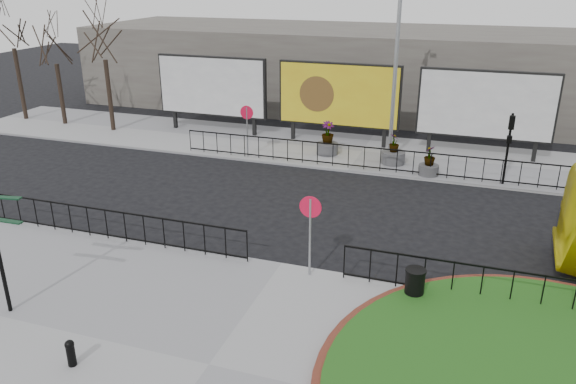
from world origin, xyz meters
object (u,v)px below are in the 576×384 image
at_px(planter_b, 393,154).
at_px(planter_c, 429,165).
at_px(planter_a, 328,142).
at_px(billboard_mid, 339,95).
at_px(litter_bin, 415,285).
at_px(bollard, 71,352).
at_px(lamp_post, 396,58).

relative_size(planter_b, planter_c, 1.07).
relative_size(planter_a, planter_b, 1.15).
xyz_separation_m(billboard_mid, planter_c, (4.94, -3.45, -2.02)).
xyz_separation_m(litter_bin, planter_a, (-5.55, 11.79, 0.13)).
distance_m(bollard, planter_a, 17.06).
bearing_deg(planter_b, billboard_mid, 143.71).
xyz_separation_m(bollard, planter_b, (4.64, 16.60, 0.07)).
distance_m(billboard_mid, planter_b, 4.50).
relative_size(litter_bin, planter_c, 0.71).
relative_size(lamp_post, planter_b, 6.60).
xyz_separation_m(litter_bin, planter_c, (-0.62, 10.31, -0.00)).
relative_size(billboard_mid, planter_a, 3.84).
bearing_deg(planter_b, lamp_post, 119.37).
bearing_deg(lamp_post, litter_bin, -77.81).
xyz_separation_m(lamp_post, bollard, (-4.42, -17.00, -4.34)).
height_order(billboard_mid, planter_c, billboard_mid).
xyz_separation_m(bollard, litter_bin, (6.96, 5.21, 0.10)).
distance_m(lamp_post, planter_c, 4.89).
relative_size(planter_a, planter_c, 1.24).
height_order(litter_bin, planter_c, planter_c).
bearing_deg(planter_c, planter_a, 163.31).
bearing_deg(planter_a, litter_bin, -64.78).
bearing_deg(billboard_mid, planter_a, -90.00).
relative_size(bollard, planter_a, 0.41).
relative_size(lamp_post, planter_c, 7.08).
xyz_separation_m(litter_bin, planter_b, (-2.32, 11.39, -0.03)).
distance_m(bollard, planter_c, 16.77).
relative_size(lamp_post, litter_bin, 10.04).
distance_m(litter_bin, planter_a, 13.03).
xyz_separation_m(planter_a, planter_b, (3.23, -0.40, -0.16)).
bearing_deg(lamp_post, bollard, -104.56).
bearing_deg(planter_b, litter_bin, -78.48).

